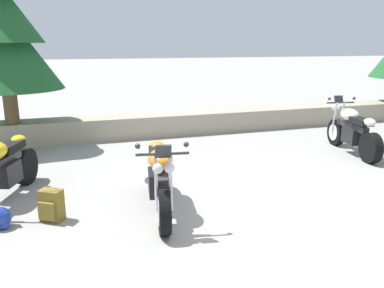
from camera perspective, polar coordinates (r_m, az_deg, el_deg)
ground_plane at (r=6.11m, az=9.02°, el=-8.17°), size 120.00×120.00×0.00m
stone_wall at (r=10.36m, az=-2.95°, el=3.01°), size 36.00×0.80×0.55m
motorcycle_yellow_near_left at (r=6.55m, az=-26.21°, el=-3.48°), size 0.96×1.99×1.18m
motorcycle_orange_centre at (r=5.52m, az=-4.76°, el=-5.17°), size 0.69×2.06×1.18m
motorcycle_white_far_right at (r=9.16m, az=22.55°, el=1.73°), size 0.72×2.05×1.18m
rider_backpack at (r=5.63m, az=-20.04°, el=-8.28°), size 0.35×0.34×0.47m
rider_helmet at (r=5.71m, az=-26.42°, el=-9.77°), size 0.28×0.28×0.28m
pine_tree_far_left at (r=9.72m, az=-26.17°, el=14.30°), size 2.45×2.45×3.65m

